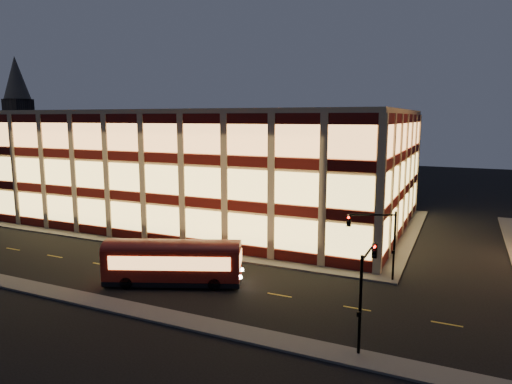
% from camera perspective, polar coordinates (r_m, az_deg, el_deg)
% --- Properties ---
extents(ground, '(200.00, 200.00, 0.00)m').
position_cam_1_polar(ground, '(48.75, -12.18, -7.13)').
color(ground, black).
rests_on(ground, ground).
extents(sidewalk_office_south, '(54.00, 2.00, 0.15)m').
position_cam_1_polar(sidewalk_office_south, '(51.27, -14.22, -6.30)').
color(sidewalk_office_south, '#514F4C').
rests_on(sidewalk_office_south, ground).
extents(sidewalk_office_east, '(2.00, 30.00, 0.15)m').
position_cam_1_polar(sidewalk_office_east, '(56.17, 18.54, -5.14)').
color(sidewalk_office_east, '#514F4C').
rests_on(sidewalk_office_east, ground).
extents(sidewalk_near, '(100.00, 2.00, 0.15)m').
position_cam_1_polar(sidewalk_near, '(39.68, -23.70, -11.46)').
color(sidewalk_near, '#514F4C').
rests_on(sidewalk_near, ground).
extents(office_building, '(50.45, 30.45, 14.50)m').
position_cam_1_polar(office_building, '(62.87, -5.30, 3.44)').
color(office_building, tan).
rests_on(office_building, ground).
extents(church_tower, '(5.00, 5.00, 18.00)m').
position_cam_1_polar(church_tower, '(125.15, -27.33, 6.15)').
color(church_tower, '#2D2621').
rests_on(church_tower, ground).
extents(church_spire, '(6.00, 6.00, 10.00)m').
position_cam_1_polar(church_spire, '(125.42, -27.82, 12.53)').
color(church_spire, '#4C473F').
rests_on(church_spire, church_tower).
extents(traffic_signal_far, '(3.79, 1.87, 6.00)m').
position_cam_1_polar(traffic_signal_far, '(39.16, 14.96, -5.06)').
color(traffic_signal_far, black).
rests_on(traffic_signal_far, ground).
extents(traffic_signal_near, '(0.32, 4.45, 6.00)m').
position_cam_1_polar(traffic_signal_near, '(28.30, 13.60, -10.54)').
color(traffic_signal_near, black).
rests_on(traffic_signal_near, ground).
extents(trolley_bus, '(11.31, 6.80, 3.76)m').
position_cam_1_polar(trolley_bus, '(38.38, -10.34, -8.34)').
color(trolley_bus, maroon).
rests_on(trolley_bus, ground).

